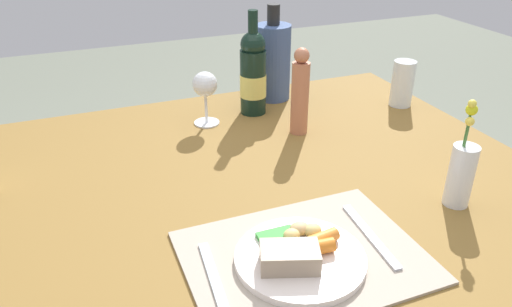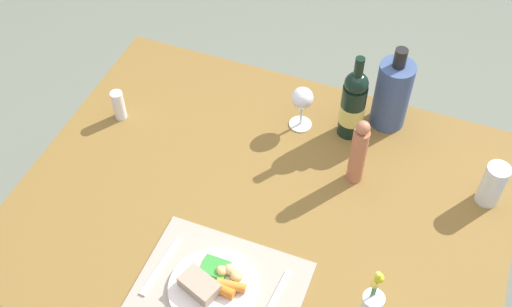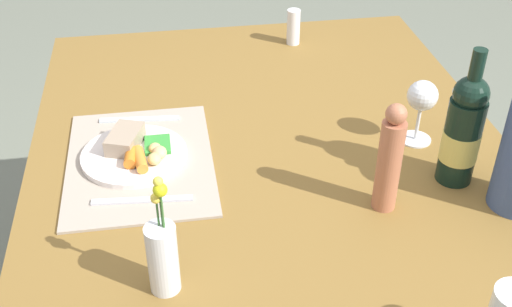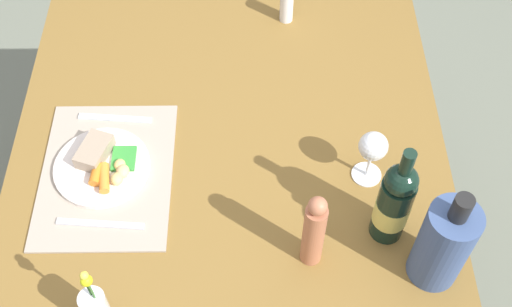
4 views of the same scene
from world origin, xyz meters
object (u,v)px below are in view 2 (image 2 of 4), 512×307
object	(u,v)px
cooler_bottle	(392,94)
wine_glass	(302,100)
dinner_plate	(213,286)
pepper_mill	(358,153)
fork	(161,266)
wine_bottle	(353,104)
salt_shaker	(119,105)
water_tumbler	(492,186)
knife	(272,304)
dining_table	(261,222)

from	to	relation	value
cooler_bottle	wine_glass	bearing A→B (deg)	-155.63
dinner_plate	wine_glass	size ratio (longest dim) A/B	1.53
wine_glass	cooler_bottle	size ratio (longest dim) A/B	0.52
dinner_plate	pepper_mill	world-z (taller)	pepper_mill
fork	wine_bottle	bearing A→B (deg)	68.41
pepper_mill	salt_shaker	xyz separation A→B (m)	(-0.75, -0.02, -0.06)
wine_glass	salt_shaker	distance (m)	0.57
pepper_mill	cooler_bottle	xyz separation A→B (m)	(0.03, 0.26, 0.01)
wine_bottle	water_tumbler	bearing A→B (deg)	-14.70
fork	wine_glass	bearing A→B (deg)	79.37
fork	water_tumbler	xyz separation A→B (m)	(0.76, 0.53, 0.05)
cooler_bottle	fork	bearing A→B (deg)	-120.00
wine_bottle	salt_shaker	world-z (taller)	wine_bottle
cooler_bottle	water_tumbler	distance (m)	0.40
wine_bottle	cooler_bottle	xyz separation A→B (m)	(0.10, 0.09, 0.00)
knife	dinner_plate	bearing A→B (deg)	-170.40
pepper_mill	water_tumbler	size ratio (longest dim) A/B	1.69
wine_bottle	cooler_bottle	world-z (taller)	wine_bottle
wine_glass	pepper_mill	size ratio (longest dim) A/B	0.65
knife	pepper_mill	distance (m)	0.49
water_tumbler	pepper_mill	bearing A→B (deg)	-171.00
wine_glass	salt_shaker	bearing A→B (deg)	-162.44
dinner_plate	wine_bottle	xyz separation A→B (m)	(0.17, 0.65, 0.10)
salt_shaker	cooler_bottle	size ratio (longest dim) A/B	0.36
pepper_mill	cooler_bottle	distance (m)	0.26
dining_table	cooler_bottle	xyz separation A→B (m)	(0.26, 0.44, 0.22)
dinner_plate	pepper_mill	distance (m)	0.54
fork	pepper_mill	xyz separation A→B (m)	(0.39, 0.47, 0.10)
knife	dining_table	bearing A→B (deg)	120.64
dining_table	knife	bearing A→B (deg)	-64.09
dinner_plate	cooler_bottle	distance (m)	0.80
fork	wine_glass	xyz separation A→B (m)	(0.17, 0.62, 0.10)
knife	wine_bottle	bearing A→B (deg)	93.11
cooler_bottle	pepper_mill	bearing A→B (deg)	-97.68
dinner_plate	cooler_bottle	size ratio (longest dim) A/B	0.80
fork	salt_shaker	bearing A→B (deg)	134.54
water_tumbler	cooler_bottle	bearing A→B (deg)	149.18
fork	wine_bottle	size ratio (longest dim) A/B	0.63
dinner_plate	knife	xyz separation A→B (m)	(0.15, 0.01, -0.01)
wine_bottle	salt_shaker	xyz separation A→B (m)	(-0.69, -0.20, -0.07)
dinner_plate	pepper_mill	xyz separation A→B (m)	(0.24, 0.48, 0.09)
dining_table	water_tumbler	world-z (taller)	water_tumbler
fork	dinner_plate	bearing A→B (deg)	1.08
wine_glass	pepper_mill	distance (m)	0.26
wine_bottle	cooler_bottle	size ratio (longest dim) A/B	1.03
dinner_plate	wine_glass	bearing A→B (deg)	87.90
dining_table	wine_bottle	xyz separation A→B (m)	(0.16, 0.35, 0.21)
dinner_plate	wine_bottle	size ratio (longest dim) A/B	0.78
pepper_mill	water_tumbler	distance (m)	0.38
dining_table	water_tumbler	xyz separation A→B (m)	(0.59, 0.24, 0.16)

